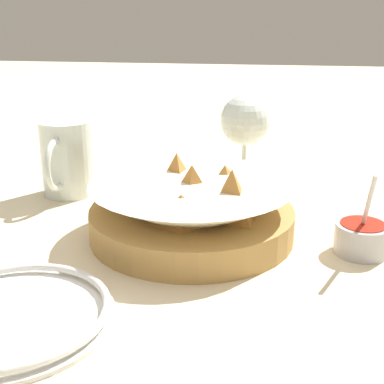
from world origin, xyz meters
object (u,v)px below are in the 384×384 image
(food_basket, at_px, (193,210))
(sauce_cup, at_px, (362,237))
(wine_glass, at_px, (245,124))
(side_plate, at_px, (12,314))
(beer_mug, at_px, (67,161))

(food_basket, distance_m, sauce_cup, 0.20)
(sauce_cup, bearing_deg, wine_glass, -147.00)
(sauce_cup, relative_size, wine_glass, 0.74)
(side_plate, bearing_deg, food_basket, 147.99)
(beer_mug, height_order, side_plate, beer_mug)
(sauce_cup, xyz_separation_m, beer_mug, (-0.15, -0.40, 0.03))
(side_plate, bearing_deg, sauce_cup, 120.05)
(food_basket, distance_m, side_plate, 0.25)
(sauce_cup, xyz_separation_m, side_plate, (0.19, -0.33, -0.01))
(sauce_cup, xyz_separation_m, wine_glass, (-0.23, -0.15, 0.08))
(wine_glass, xyz_separation_m, side_plate, (0.42, -0.18, -0.09))
(wine_glass, bearing_deg, food_basket, -13.91)
(sauce_cup, relative_size, side_plate, 0.57)
(wine_glass, distance_m, beer_mug, 0.27)
(wine_glass, distance_m, side_plate, 0.47)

